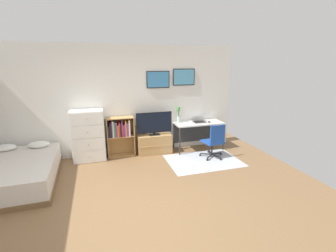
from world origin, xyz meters
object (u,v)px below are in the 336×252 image
(laptop, at_px, (198,120))
(computer_mouse, at_px, (209,122))
(bookshelf, at_px, (120,133))
(office_chair, at_px, (214,140))
(television, at_px, (154,124))
(bed, at_px, (15,173))
(bamboo_vase, at_px, (179,115))
(tv_stand, at_px, (154,144))
(dresser, at_px, (88,136))
(desk, at_px, (197,127))

(laptop, bearing_deg, computer_mouse, -32.02)
(bookshelf, bearing_deg, office_chair, -20.77)
(bookshelf, xyz_separation_m, television, (0.86, -0.06, 0.18))
(bookshelf, bearing_deg, bed, -157.48)
(bamboo_vase, bearing_deg, office_chair, -55.00)
(office_chair, bearing_deg, bed, 173.51)
(television, relative_size, computer_mouse, 8.75)
(tv_stand, xyz_separation_m, television, (0.00, -0.02, 0.54))
(tv_stand, distance_m, laptop, 1.34)
(tv_stand, relative_size, computer_mouse, 8.33)
(dresser, height_order, bamboo_vase, dresser)
(office_chair, bearing_deg, computer_mouse, 68.98)
(dresser, distance_m, laptop, 2.81)
(office_chair, relative_size, computer_mouse, 8.27)
(laptop, bearing_deg, bookshelf, 176.50)
(television, distance_m, laptop, 1.22)
(bookshelf, bearing_deg, dresser, -175.49)
(dresser, distance_m, tv_stand, 1.63)
(tv_stand, height_order, desk, desk)
(bookshelf, relative_size, desk, 0.76)
(office_chair, bearing_deg, television, 142.83)
(bed, height_order, laptop, laptop)
(office_chair, height_order, computer_mouse, office_chair)
(bed, xyz_separation_m, bamboo_vase, (3.63, 0.92, 0.71))
(bed, distance_m, computer_mouse, 4.49)
(television, bearing_deg, office_chair, -30.10)
(dresser, xyz_separation_m, desk, (2.79, 0.02, -0.01))
(television, xyz_separation_m, computer_mouse, (1.46, -0.12, -0.03))
(bamboo_vase, bearing_deg, tv_stand, -171.95)
(bed, bearing_deg, laptop, 9.67)
(dresser, height_order, television, dresser)
(dresser, height_order, computer_mouse, dresser)
(bookshelf, xyz_separation_m, bamboo_vase, (1.55, 0.06, 0.34))
(bamboo_vase, bearing_deg, laptop, -10.18)
(tv_stand, bearing_deg, laptop, 0.17)
(computer_mouse, bearing_deg, television, 175.49)
(bamboo_vase, bearing_deg, computer_mouse, -16.94)
(dresser, relative_size, bamboo_vase, 2.90)
(bookshelf, distance_m, bamboo_vase, 1.59)
(dresser, distance_m, television, 1.60)
(bookshelf, height_order, computer_mouse, bookshelf)
(computer_mouse, height_order, bamboo_vase, bamboo_vase)
(tv_stand, bearing_deg, dresser, -179.46)
(bed, relative_size, desk, 1.61)
(bed, bearing_deg, computer_mouse, 7.26)
(television, relative_size, office_chair, 1.06)
(bed, bearing_deg, tv_stand, 14.04)
(bookshelf, distance_m, laptop, 2.09)
(office_chair, xyz_separation_m, computer_mouse, (0.16, 0.64, 0.30))
(television, xyz_separation_m, office_chair, (1.30, -0.76, -0.33))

